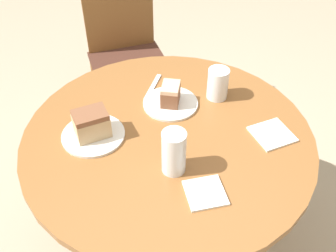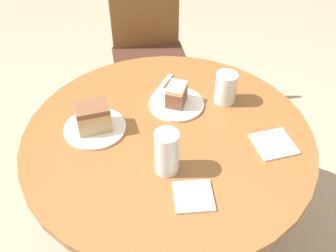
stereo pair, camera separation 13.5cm
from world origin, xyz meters
name	(u,v)px [view 1 (the left image)]	position (x,y,z in m)	size (l,w,h in m)	color
ground_plane	(168,243)	(0.00, 0.00, 0.00)	(8.00, 8.00, 0.00)	tan
table	(168,168)	(0.00, 0.00, 0.53)	(1.03, 1.03, 0.71)	brown
chair	(127,52)	(-0.09, 0.94, 0.48)	(0.49, 0.53, 0.95)	brown
plate_near	(170,103)	(0.03, 0.16, 0.71)	(0.21, 0.21, 0.01)	silver
plate_far	(93,135)	(-0.26, 0.03, 0.71)	(0.22, 0.22, 0.01)	silver
cake_slice_near	(171,94)	(0.03, 0.16, 0.76)	(0.09, 0.10, 0.08)	brown
cake_slice_far	(91,124)	(-0.26, 0.03, 0.76)	(0.13, 0.11, 0.10)	tan
glass_lemonade	(218,85)	(0.22, 0.19, 0.76)	(0.08, 0.08, 0.12)	beige
glass_water	(174,154)	(-0.01, -0.16, 0.78)	(0.08, 0.08, 0.15)	silver
napkin_stack	(272,134)	(0.36, -0.06, 0.71)	(0.16, 0.16, 0.01)	white
fork	(153,87)	(-0.02, 0.28, 0.71)	(0.09, 0.17, 0.00)	silver
napkin_side	(205,193)	(0.07, -0.27, 0.71)	(0.13, 0.13, 0.01)	white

